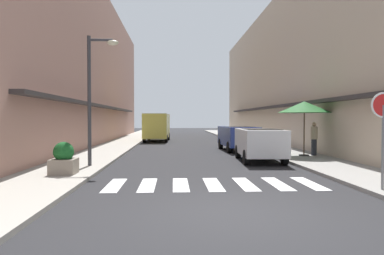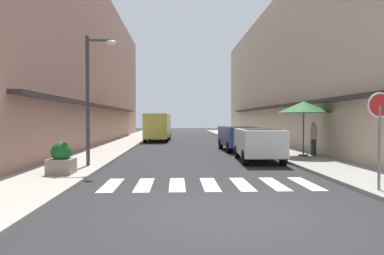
{
  "view_description": "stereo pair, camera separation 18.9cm",
  "coord_description": "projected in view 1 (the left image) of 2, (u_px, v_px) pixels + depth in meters",
  "views": [
    {
      "loc": [
        -1.16,
        -7.27,
        1.92
      ],
      "look_at": [
        0.0,
        15.19,
        1.38
      ],
      "focal_mm": 33.61,
      "sensor_mm": 36.0,
      "label": 1
    },
    {
      "loc": [
        -0.97,
        -7.28,
        1.92
      ],
      "look_at": [
        0.0,
        15.19,
        1.38
      ],
      "focal_mm": 33.61,
      "sensor_mm": 36.0,
      "label": 2
    }
  ],
  "objects": [
    {
      "name": "pedestrian_walking_near",
      "position": [
        314.0,
        138.0,
        17.74
      ],
      "size": [
        0.34,
        0.34,
        1.64
      ],
      "rotation": [
        0.0,
        0.0,
        4.12
      ],
      "color": "#282B33",
      "rests_on": "sidewalk_right"
    },
    {
      "name": "ground_plane",
      "position": [
        190.0,
        146.0,
        25.56
      ],
      "size": [
        100.24,
        100.24,
        0.0
      ],
      "primitive_type": "plane",
      "color": "#232326"
    },
    {
      "name": "planter_corner",
      "position": [
        64.0,
        159.0,
        11.72
      ],
      "size": [
        0.8,
        0.8,
        1.05
      ],
      "color": "gray",
      "rests_on": "sidewalk_left"
    },
    {
      "name": "parked_car_mid",
      "position": [
        238.0,
        135.0,
        21.67
      ],
      "size": [
        1.93,
        4.46,
        1.47
      ],
      "color": "navy",
      "rests_on": "ground_plane"
    },
    {
      "name": "sidewalk_left",
      "position": [
        118.0,
        145.0,
        25.3
      ],
      "size": [
        2.63,
        63.79,
        0.12
      ],
      "primitive_type": "cube",
      "color": "#9E998E",
      "rests_on": "ground_plane"
    },
    {
      "name": "cafe_umbrella",
      "position": [
        304.0,
        107.0,
        17.47
      ],
      "size": [
        2.55,
        2.55,
        2.65
      ],
      "color": "#262626",
      "rests_on": "sidewalk_right"
    },
    {
      "name": "round_street_sign",
      "position": [
        383.0,
        115.0,
        9.1
      ],
      "size": [
        0.65,
        0.07,
        2.47
      ],
      "color": "slate",
      "rests_on": "sidewalk_right"
    },
    {
      "name": "crosswalk",
      "position": [
        213.0,
        184.0,
        10.48
      ],
      "size": [
        6.15,
        2.2,
        0.01
      ],
      "color": "silver",
      "rests_on": "ground_plane"
    },
    {
      "name": "sidewalk_right",
      "position": [
        260.0,
        145.0,
        25.82
      ],
      "size": [
        2.63,
        63.79,
        0.12
      ],
      "primitive_type": "cube",
      "color": "gray",
      "rests_on": "ground_plane"
    },
    {
      "name": "building_row_right",
      "position": [
        306.0,
        72.0,
        27.16
      ],
      "size": [
        5.5,
        43.01,
        11.02
      ],
      "color": "#C6B299",
      "rests_on": "ground_plane"
    },
    {
      "name": "parked_car_near",
      "position": [
        260.0,
        141.0,
        16.16
      ],
      "size": [
        1.97,
        4.07,
        1.47
      ],
      "color": "silver",
      "rests_on": "ground_plane"
    },
    {
      "name": "street_lamp",
      "position": [
        94.0,
        86.0,
        13.76
      ],
      "size": [
        1.19,
        0.28,
        4.97
      ],
      "color": "#38383D",
      "rests_on": "sidewalk_left"
    },
    {
      "name": "delivery_van",
      "position": [
        157.0,
        125.0,
        30.88
      ],
      "size": [
        2.16,
        5.47,
        2.37
      ],
      "color": "#D8CC4C",
      "rests_on": "ground_plane"
    },
    {
      "name": "building_row_left",
      "position": [
        68.0,
        65.0,
        26.24
      ],
      "size": [
        5.5,
        43.01,
        11.77
      ],
      "color": "#A87A6B",
      "rests_on": "ground_plane"
    }
  ]
}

